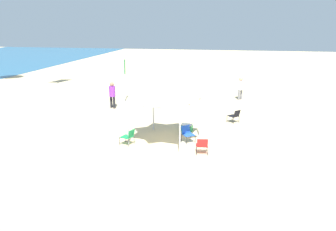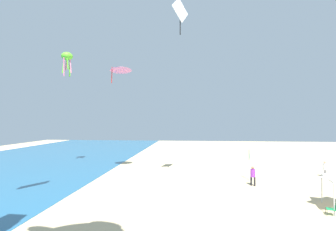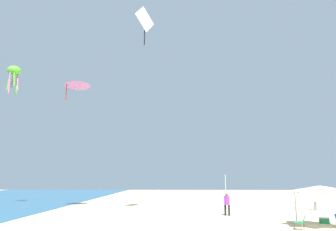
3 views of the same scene
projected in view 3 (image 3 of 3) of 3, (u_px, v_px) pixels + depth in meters
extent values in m
cylinder|color=#B7B7BC|center=(301.00, 212.00, 19.67)|extent=(0.07, 0.07, 2.12)
cylinder|color=#B7B7BC|center=(296.00, 207.00, 22.37)|extent=(0.07, 0.07, 2.12)
cube|color=silver|center=(320.00, 192.00, 20.88)|extent=(3.47, 3.41, 0.10)
pyramid|color=silver|center=(320.00, 188.00, 20.92)|extent=(3.40, 3.34, 0.35)
cylinder|color=black|center=(295.00, 225.00, 19.98)|extent=(0.02, 0.02, 0.40)
cylinder|color=black|center=(295.00, 227.00, 19.50)|extent=(0.02, 0.02, 0.40)
cylinder|color=black|center=(304.00, 226.00, 19.80)|extent=(0.02, 0.02, 0.40)
cylinder|color=black|center=(304.00, 227.00, 19.32)|extent=(0.02, 0.02, 0.40)
cube|color=#198C4C|center=(299.00, 223.00, 19.69)|extent=(0.66, 0.66, 0.03)
cube|color=#198C4C|center=(304.00, 219.00, 19.63)|extent=(0.51, 0.28, 0.41)
cylinder|color=black|center=(336.00, 224.00, 20.50)|extent=(0.02, 0.02, 0.40)
cube|color=#1E8C4C|center=(324.00, 221.00, 22.28)|extent=(0.51, 0.67, 0.36)
cube|color=white|center=(324.00, 218.00, 22.31)|extent=(0.53, 0.69, 0.04)
cylinder|color=silver|center=(226.00, 194.00, 29.11)|extent=(0.06, 0.06, 3.31)
cube|color=green|center=(225.00, 182.00, 29.47)|extent=(0.30, 0.02, 1.10)
cylinder|color=slate|center=(316.00, 206.00, 31.08)|extent=(0.16, 0.16, 0.80)
cylinder|color=slate|center=(315.00, 206.00, 30.84)|extent=(0.16, 0.16, 0.80)
cylinder|color=white|center=(315.00, 198.00, 31.09)|extent=(0.42, 0.42, 0.69)
sphere|color=tan|center=(314.00, 193.00, 31.18)|extent=(0.26, 0.26, 0.26)
cylinder|color=black|center=(229.00, 210.00, 26.69)|extent=(0.17, 0.17, 0.85)
cylinder|color=black|center=(225.00, 210.00, 26.87)|extent=(0.17, 0.17, 0.85)
cylinder|color=purple|center=(227.00, 200.00, 26.93)|extent=(0.44, 0.44, 0.73)
sphere|color=#A87A56|center=(227.00, 194.00, 27.02)|extent=(0.28, 0.28, 0.28)
cube|color=white|center=(145.00, 19.00, 29.95)|extent=(2.26, 1.54, 2.67)
cylinder|color=black|center=(145.00, 35.00, 29.67)|extent=(0.10, 0.10, 1.90)
cone|color=pink|center=(78.00, 84.00, 33.69)|extent=(3.43, 3.41, 0.79)
cylinder|color=red|center=(66.00, 91.00, 33.15)|extent=(0.61, 0.33, 1.86)
ellipsoid|color=#66D82D|center=(14.00, 71.00, 37.75)|extent=(1.50, 1.50, 1.10)
cylinder|color=#66D82D|center=(14.00, 79.00, 37.15)|extent=(0.30, 0.27, 1.61)
cylinder|color=pink|center=(17.00, 82.00, 37.55)|extent=(0.20, 0.38, 2.05)
cylinder|color=#66D82D|center=(16.00, 85.00, 37.90)|extent=(0.41, 0.27, 2.49)
cylinder|color=pink|center=(12.00, 81.00, 37.93)|extent=(0.30, 0.27, 1.61)
cylinder|color=#66D82D|center=(9.00, 82.00, 37.46)|extent=(0.20, 0.38, 2.05)
cylinder|color=pink|center=(9.00, 83.00, 37.03)|extent=(0.41, 0.27, 2.49)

